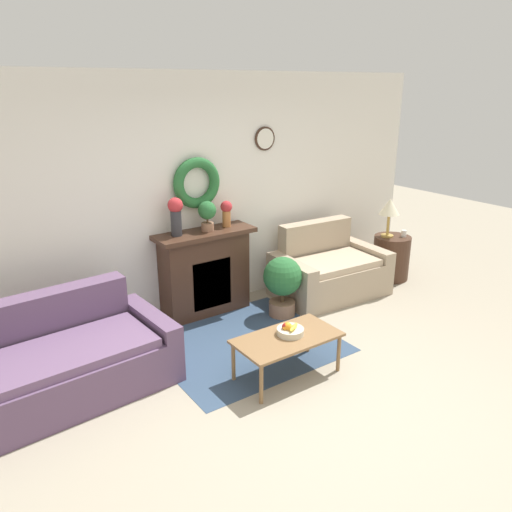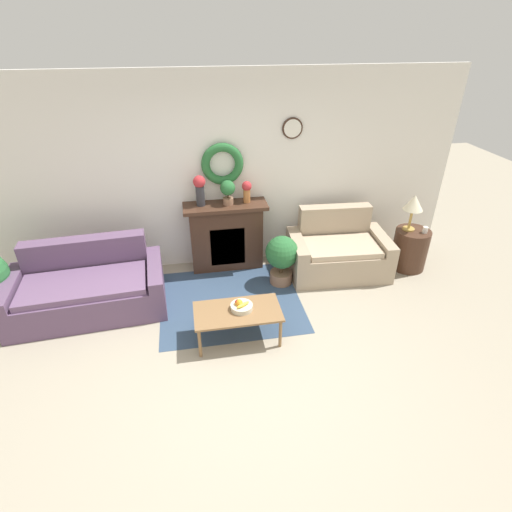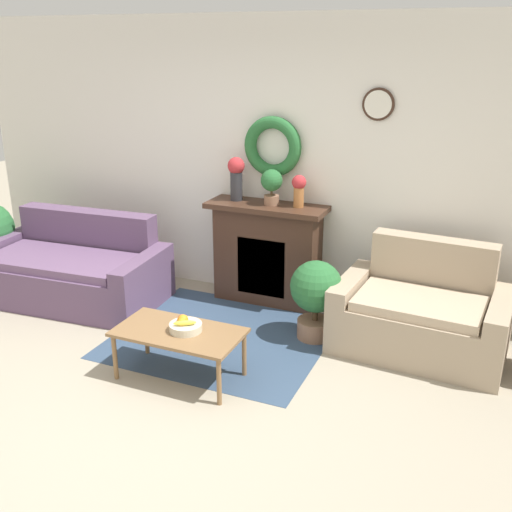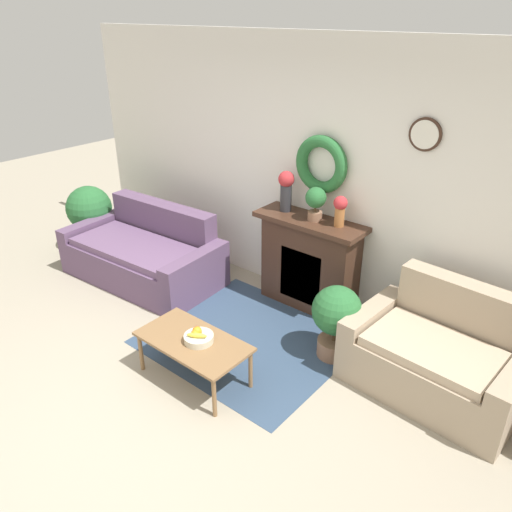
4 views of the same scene
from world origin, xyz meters
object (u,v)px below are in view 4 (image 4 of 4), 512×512
Objects in this scene: loveseat_right at (437,357)px; vase_on_mantel_right at (340,209)px; fireplace at (309,262)px; couch_left at (145,254)px; potted_plant_floor_by_couch at (89,210)px; fruit_bowl at (198,336)px; potted_plant_on_mantel at (316,201)px; potted_plant_floor_by_loveseat at (336,316)px; coffee_table at (193,344)px; vase_on_mantel_left at (286,188)px.

loveseat_right is 4.73× the size of vase_on_mantel_right.
fireplace is 0.61× the size of couch_left.
fruit_bowl is at bearing -17.75° from potted_plant_floor_by_couch.
fireplace is 3.82× the size of vase_on_mantel_right.
fireplace reaches higher than couch_left.
potted_plant_floor_by_loveseat is (0.64, -0.56, -0.78)m from potted_plant_on_mantel.
vase_on_mantel_right is at bearing 1.06° from fireplace.
coffee_table is 1.85m from vase_on_mantel_right.
vase_on_mantel_left is at bearing 21.47° from couch_left.
couch_left is at bearing -177.10° from potted_plant_floor_by_loveseat.
potted_plant_floor_by_loveseat is at bearing -1.00° from couch_left.
fireplace is at bearing 87.77° from coffee_table.
potted_plant_on_mantel reaches higher than couch_left.
potted_plant_on_mantel reaches higher than potted_plant_floor_by_loveseat.
vase_on_mantel_right is at bearing 0.00° from vase_on_mantel_left.
coffee_table is 1.28m from potted_plant_floor_by_loveseat.
fireplace reaches higher than fruit_bowl.
coffee_table is 1.37× the size of potted_plant_floor_by_loveseat.
coffee_table is at bearing -139.59° from loveseat_right.
vase_on_mantel_left reaches higher than fruit_bowl.
fireplace is 1.64× the size of potted_plant_floor_by_loveseat.
coffee_table is 3.06m from potted_plant_floor_by_couch.
potted_plant_on_mantel is (-0.26, -0.02, 0.02)m from vase_on_mantel_right.
vase_on_mantel_left reaches higher than potted_plant_floor_by_loveseat.
couch_left is 2.52m from potted_plant_floor_by_loveseat.
fireplace is 3.44× the size of potted_plant_on_mantel.
vase_on_mantel_right is at bearing 123.02° from potted_plant_floor_by_loveseat.
vase_on_mantel_left is at bearing 179.00° from fireplace.
potted_plant_floor_by_loveseat is (-0.87, -0.17, 0.12)m from loveseat_right.
coffee_table is at bearing -125.84° from potted_plant_floor_by_loveseat.
fireplace is 1.35× the size of potted_plant_floor_by_couch.
potted_plant_on_mantel reaches higher than loveseat_right.
fruit_bowl is 0.35× the size of potted_plant_floor_by_loveseat.
fireplace is 3.03m from potted_plant_floor_by_couch.
potted_plant_floor_by_loveseat is at bearing -29.85° from vase_on_mantel_left.
coffee_table is at bearing -102.90° from vase_on_mantel_right.
couch_left is 5.67× the size of potted_plant_on_mantel.
potted_plant_on_mantel reaches higher than vase_on_mantel_right.
fruit_bowl is 1.79m from vase_on_mantel_right.
vase_on_mantel_right is at bearing 78.38° from fruit_bowl.
potted_plant_on_mantel is 0.48× the size of potted_plant_floor_by_loveseat.
vase_on_mantel_right is 0.26m from potted_plant_on_mantel.
loveseat_right is 5.76× the size of fruit_bowl.
potted_plant_on_mantel reaches higher than coffee_table.
vase_on_mantel_right is 0.90× the size of potted_plant_on_mantel.
fireplace is at bearing 89.26° from fruit_bowl.
couch_left is 2.41m from vase_on_mantel_right.
vase_on_mantel_left is at bearing 99.30° from coffee_table.
potted_plant_floor_by_couch is 1.22× the size of potted_plant_floor_by_loveseat.
potted_plant_floor_by_loveseat is at bearing -41.23° from potted_plant_on_mantel.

